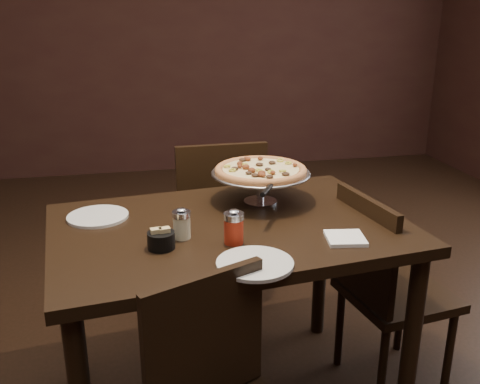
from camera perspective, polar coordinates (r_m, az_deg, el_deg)
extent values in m
cube|color=black|center=(5.27, -9.72, 17.11)|extent=(6.00, 0.02, 2.80)
cube|color=black|center=(1.97, -1.12, -3.97)|extent=(1.36, 0.99, 0.04)
cylinder|color=black|center=(2.11, 17.75, -15.51)|extent=(0.06, 0.06, 0.75)
cylinder|color=black|center=(2.39, -17.28, -11.13)|extent=(0.06, 0.06, 0.75)
cylinder|color=black|center=(2.64, 8.58, -7.48)|extent=(0.06, 0.06, 0.75)
cylinder|color=silver|center=(2.17, 2.18, -1.00)|extent=(0.14, 0.14, 0.01)
cylinder|color=silver|center=(2.15, 2.20, 0.43)|extent=(0.03, 0.03, 0.11)
cylinder|color=silver|center=(2.14, 2.21, 1.86)|extent=(0.10, 0.10, 0.01)
cylinder|color=#A7A7AD|center=(2.14, 2.22, 2.01)|extent=(0.39, 0.39, 0.01)
torus|color=#A7A7AD|center=(2.14, 2.22, 2.04)|extent=(0.40, 0.40, 0.01)
cylinder|color=#A96232|center=(2.13, 2.22, 2.24)|extent=(0.36, 0.36, 0.01)
torus|color=#A96232|center=(2.13, 2.22, 2.34)|extent=(0.37, 0.37, 0.03)
cylinder|color=#E3C27C|center=(2.13, 2.22, 2.46)|extent=(0.31, 0.31, 0.01)
cylinder|color=beige|center=(1.83, -6.22, -3.77)|extent=(0.06, 0.06, 0.08)
cylinder|color=silver|center=(1.82, -6.28, -2.36)|extent=(0.06, 0.06, 0.02)
ellipsoid|color=silver|center=(1.81, -6.29, -1.89)|extent=(0.03, 0.03, 0.01)
cylinder|color=maroon|center=(1.78, -0.67, -4.20)|extent=(0.06, 0.06, 0.09)
cylinder|color=silver|center=(1.76, -0.68, -2.60)|extent=(0.07, 0.07, 0.02)
ellipsoid|color=silver|center=(1.76, -0.68, -2.08)|extent=(0.04, 0.04, 0.01)
cylinder|color=black|center=(1.77, -8.40, -5.12)|extent=(0.09, 0.09, 0.06)
cube|color=tan|center=(1.77, -8.91, -4.78)|extent=(0.04, 0.03, 0.06)
cube|color=tan|center=(1.77, -8.03, -4.71)|extent=(0.04, 0.03, 0.06)
cube|color=white|center=(1.85, 11.17, -4.86)|extent=(0.15, 0.15, 0.01)
cylinder|color=silver|center=(2.08, -14.93, -2.53)|extent=(0.23, 0.23, 0.01)
cylinder|color=silver|center=(1.65, 1.60, -7.63)|extent=(0.24, 0.24, 0.01)
cone|color=silver|center=(1.91, 2.88, 0.09)|extent=(0.16, 0.16, 0.00)
cylinder|color=black|center=(1.91, 2.88, 0.18)|extent=(0.08, 0.12, 0.02)
cube|color=black|center=(2.85, -2.63, -3.61)|extent=(0.45, 0.45, 0.04)
cube|color=black|center=(2.57, -1.91, 0.12)|extent=(0.44, 0.04, 0.46)
cylinder|color=black|center=(3.14, 0.06, -6.10)|extent=(0.04, 0.04, 0.43)
cylinder|color=black|center=(3.08, -6.44, -6.69)|extent=(0.04, 0.04, 0.43)
cylinder|color=black|center=(2.83, 1.70, -9.07)|extent=(0.04, 0.04, 0.43)
cylinder|color=black|center=(2.77, -5.55, -9.80)|extent=(0.04, 0.04, 0.43)
cube|color=black|center=(1.61, -3.77, -15.40)|extent=(0.37, 0.18, 0.41)
cube|color=black|center=(2.36, 16.41, -10.43)|extent=(0.46, 0.46, 0.04)
cube|color=black|center=(2.16, 13.08, -5.89)|extent=(0.09, 0.40, 0.42)
cylinder|color=black|center=(2.47, 21.41, -15.60)|extent=(0.03, 0.03, 0.39)
cylinder|color=black|center=(2.67, 16.75, -12.20)|extent=(0.03, 0.03, 0.39)
cylinder|color=black|center=(2.29, 14.95, -17.83)|extent=(0.03, 0.03, 0.39)
cylinder|color=black|center=(2.51, 10.59, -13.88)|extent=(0.03, 0.03, 0.39)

